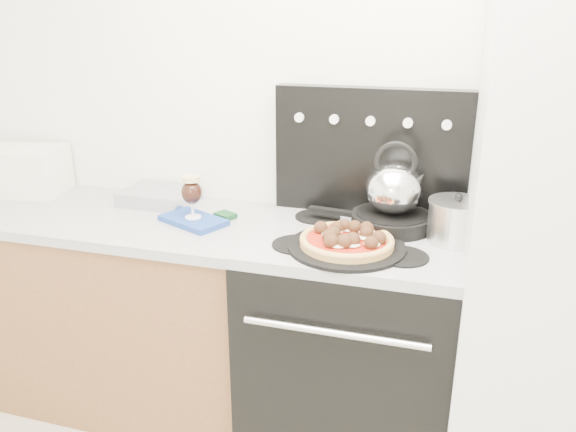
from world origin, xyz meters
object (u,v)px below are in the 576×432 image
at_px(fridge, 567,252).
at_px(pizza_pan, 347,247).
at_px(stove_body, 351,349).
at_px(skillet, 392,221).
at_px(beer_glass, 192,197).
at_px(toaster_oven, 25,170).
at_px(pizza, 347,239).
at_px(base_cabinet, 110,309).
at_px(tea_kettle, 394,184).
at_px(oven_mitt, 193,220).
at_px(stock_pot, 456,222).

bearing_deg(fridge, pizza_pan, -171.69).
relative_size(stove_body, fridge, 0.46).
bearing_deg(skillet, beer_glass, -171.18).
height_order(fridge, skillet, fridge).
height_order(stove_body, toaster_oven, toaster_oven).
distance_m(beer_glass, pizza, 0.66).
xyz_separation_m(fridge, skillet, (-0.59, 0.14, -0.00)).
bearing_deg(toaster_oven, pizza_pan, -20.95).
bearing_deg(fridge, pizza, -171.69).
relative_size(base_cabinet, tea_kettle, 6.26).
distance_m(toaster_oven, skillet, 1.68).
relative_size(oven_mitt, pizza_pan, 0.65).
bearing_deg(stove_body, base_cabinet, 178.70).
height_order(pizza_pan, pizza, pizza).
bearing_deg(base_cabinet, tea_kettle, 4.42).
xyz_separation_m(oven_mitt, pizza_pan, (0.64, -0.13, 0.02)).
xyz_separation_m(base_cabinet, toaster_oven, (-0.46, 0.13, 0.58)).
bearing_deg(fridge, tea_kettle, 166.15).
bearing_deg(pizza_pan, oven_mitt, 168.58).
bearing_deg(beer_glass, stove_body, -0.05).
bearing_deg(skillet, pizza, -116.72).
distance_m(skillet, stock_pot, 0.25).
bearing_deg(toaster_oven, fridge, -15.12).
bearing_deg(pizza, tea_kettle, 63.28).
bearing_deg(pizza_pan, base_cabinet, 172.00).
xyz_separation_m(base_cabinet, fridge, (1.80, -0.05, 0.52)).
height_order(stove_body, fridge, fridge).
xyz_separation_m(beer_glass, pizza, (0.64, -0.13, -0.05)).
bearing_deg(skillet, tea_kettle, 0.00).
distance_m(stove_body, pizza, 0.53).
distance_m(beer_glass, skillet, 0.78).
relative_size(pizza_pan, skillet, 1.34).
height_order(beer_glass, tea_kettle, tea_kettle).
relative_size(base_cabinet, pizza, 4.50).
distance_m(base_cabinet, pizza, 1.22).
xyz_separation_m(stove_body, beer_glass, (-0.65, 0.00, 0.57)).
xyz_separation_m(fridge, tea_kettle, (-0.59, 0.14, 0.14)).
height_order(toaster_oven, beer_glass, toaster_oven).
distance_m(skillet, tea_kettle, 0.14).
height_order(stove_body, oven_mitt, oven_mitt).
distance_m(beer_glass, tea_kettle, 0.78).
xyz_separation_m(base_cabinet, stove_body, (1.10, -0.02, 0.01)).
height_order(beer_glass, stock_pot, beer_glass).
height_order(stove_body, pizza, pizza).
height_order(skillet, stock_pot, stock_pot).
distance_m(base_cabinet, tea_kettle, 1.39).
bearing_deg(tea_kettle, pizza_pan, -109.48).
relative_size(stove_body, skillet, 2.89).
height_order(fridge, toaster_oven, fridge).
height_order(fridge, pizza, fridge).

